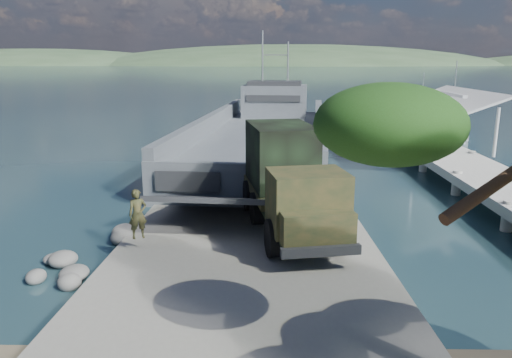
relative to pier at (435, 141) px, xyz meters
The scene contains 10 objects.
ground 22.89m from the pier, 124.71° to the right, with size 1400.00×1400.00×0.00m, color #1C3A43.
boat_ramp 23.70m from the pier, 123.33° to the right, with size 10.00×18.00×0.50m, color gray.
shoreline_rocks 26.55m from the pier, 136.42° to the right, with size 3.20×5.60×0.90m, color #62625F, non-canonical shape.
distant_headlands 542.50m from the pier, 86.09° to the left, with size 1000.00×240.00×48.00m, color #314B2F, non-canonical shape.
pier is the anchor object (origin of this frame).
landing_craft 12.88m from the pier, 164.32° to the left, with size 12.36×37.26×10.88m.
military_truck 19.42m from the pier, 125.73° to the right, with size 4.26×9.27×4.14m.
soldier 25.01m from the pier, 132.91° to the right, with size 0.68×0.45×1.87m, color black.
sailboat_near 14.26m from the pier, 65.30° to the left, with size 2.45×6.27×7.45m.
sailboat_far 20.10m from the pier, 75.89° to the left, with size 3.19×5.19×6.10m.
Camera 1 is at (0.67, -17.15, 7.45)m, focal length 35.00 mm.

